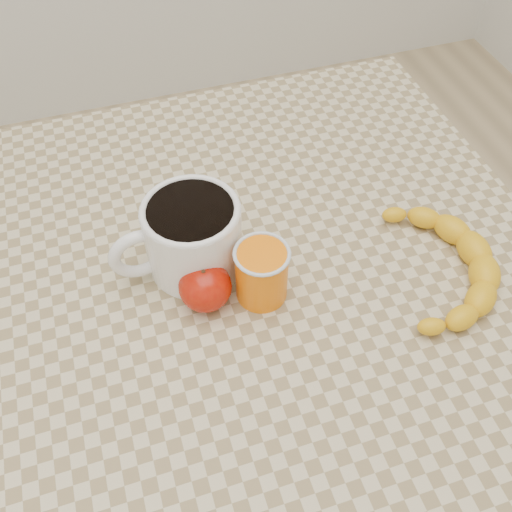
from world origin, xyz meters
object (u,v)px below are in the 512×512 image
object	(u,v)px
orange_juice_glass	(262,273)
banana	(442,266)
apple	(205,287)
table	(256,303)
coffee_mug	(190,235)

from	to	relation	value
orange_juice_glass	banana	size ratio (longest dim) A/B	0.28
orange_juice_glass	banana	distance (m)	0.23
apple	orange_juice_glass	bearing A→B (deg)	-7.33
table	orange_juice_glass	world-z (taller)	orange_juice_glass
coffee_mug	orange_juice_glass	xyz separation A→B (m)	(0.07, -0.07, -0.01)
coffee_mug	apple	bearing A→B (deg)	-89.44
coffee_mug	orange_juice_glass	size ratio (longest dim) A/B	2.18
coffee_mug	apple	distance (m)	0.07
table	orange_juice_glass	bearing A→B (deg)	-98.95
coffee_mug	orange_juice_glass	distance (m)	0.10
coffee_mug	apple	size ratio (longest dim) A/B	2.40
table	banana	world-z (taller)	banana
coffee_mug	banana	world-z (taller)	coffee_mug
table	apple	bearing A→B (deg)	-155.34
coffee_mug	table	bearing A→B (deg)	-20.46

